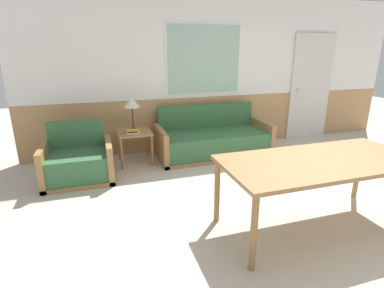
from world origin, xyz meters
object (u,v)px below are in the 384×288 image
at_px(side_table, 135,137).
at_px(dining_table, 321,166).
at_px(table_lamp, 132,103).
at_px(couch, 213,141).
at_px(armchair, 78,163).

distance_m(side_table, dining_table, 2.90).
bearing_deg(dining_table, table_lamp, 121.69).
relative_size(side_table, table_lamp, 0.99).
height_order(couch, side_table, couch).
height_order(armchair, side_table, armchair).
bearing_deg(couch, table_lamp, 174.15).
bearing_deg(side_table, table_lamp, 90.68).
xyz_separation_m(armchair, table_lamp, (0.86, 0.53, 0.72)).
height_order(side_table, dining_table, dining_table).
bearing_deg(table_lamp, couch, -5.85).
relative_size(side_table, dining_table, 0.27).
distance_m(armchair, table_lamp, 1.24).
height_order(side_table, table_lamp, table_lamp).
bearing_deg(dining_table, couch, 95.14).
bearing_deg(table_lamp, dining_table, -58.31).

